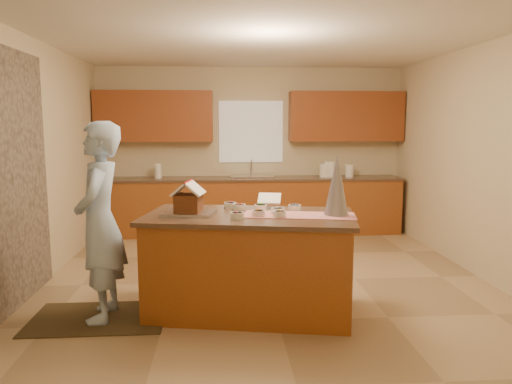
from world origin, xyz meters
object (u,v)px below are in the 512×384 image
(island_base, at_px, (249,266))
(tinsel_tree, at_px, (337,185))
(gingerbread_house, at_px, (189,200))
(boy, at_px, (100,222))

(island_base, distance_m, tinsel_tree, 1.11)
(gingerbread_house, bearing_deg, boy, -170.72)
(island_base, bearing_deg, gingerbread_house, -174.81)
(tinsel_tree, height_order, boy, boy)
(tinsel_tree, height_order, gingerbread_house, tinsel_tree)
(island_base, distance_m, boy, 1.43)
(island_base, height_order, tinsel_tree, tinsel_tree)
(island_base, bearing_deg, boy, -166.23)
(tinsel_tree, relative_size, boy, 0.31)
(tinsel_tree, bearing_deg, island_base, 173.07)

